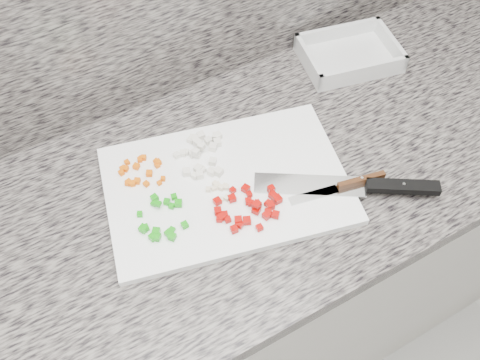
% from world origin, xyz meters
% --- Properties ---
extents(cabinet, '(3.92, 0.62, 0.86)m').
position_xyz_m(cabinet, '(0.00, 1.44, 0.43)').
color(cabinet, silver).
rests_on(cabinet, ground).
extents(countertop, '(3.96, 0.64, 0.04)m').
position_xyz_m(countertop, '(0.00, 1.44, 0.88)').
color(countertop, '#6A645D').
rests_on(countertop, cabinet).
extents(cutting_board, '(0.54, 0.42, 0.02)m').
position_xyz_m(cutting_board, '(0.07, 1.43, 0.91)').
color(cutting_board, white).
rests_on(cutting_board, countertop).
extents(carrot_pile, '(0.09, 0.09, 0.01)m').
position_xyz_m(carrot_pile, '(-0.08, 1.54, 0.92)').
color(carrot_pile, '#DC5A04').
rests_on(carrot_pile, cutting_board).
extents(onion_pile, '(0.12, 0.13, 0.02)m').
position_xyz_m(onion_pile, '(0.06, 1.52, 0.92)').
color(onion_pile, silver).
rests_on(onion_pile, cutting_board).
extents(green_pepper_pile, '(0.10, 0.11, 0.02)m').
position_xyz_m(green_pepper_pile, '(-0.09, 1.41, 0.92)').
color(green_pepper_pile, '#13950D').
rests_on(green_pepper_pile, cutting_board).
extents(red_pepper_pile, '(0.14, 0.11, 0.02)m').
position_xyz_m(red_pepper_pile, '(0.07, 1.35, 0.92)').
color(red_pepper_pile, '#A10602').
rests_on(red_pepper_pile, cutting_board).
extents(garlic_pile, '(0.05, 0.06, 0.01)m').
position_xyz_m(garlic_pile, '(0.05, 1.42, 0.92)').
color(garlic_pile, beige).
rests_on(garlic_pile, cutting_board).
extents(chef_knife, '(0.33, 0.23, 0.02)m').
position_xyz_m(chef_knife, '(0.31, 1.28, 0.92)').
color(chef_knife, silver).
rests_on(chef_knife, cutting_board).
extents(paring_knife, '(0.20, 0.06, 0.02)m').
position_xyz_m(paring_knife, '(0.28, 1.30, 0.92)').
color(paring_knife, silver).
rests_on(paring_knife, cutting_board).
extents(tray, '(0.26, 0.21, 0.05)m').
position_xyz_m(tray, '(0.51, 1.62, 0.92)').
color(tray, silver).
rests_on(tray, countertop).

